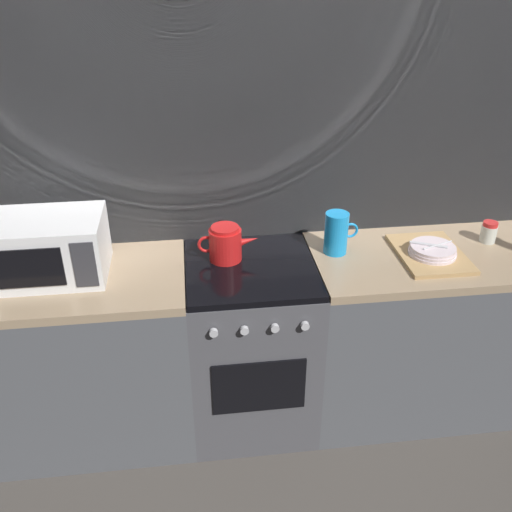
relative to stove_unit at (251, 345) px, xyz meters
name	(u,v)px	position (x,y,z in m)	size (l,w,h in m)	color
ground_plane	(251,411)	(0.00, 0.00, -0.45)	(8.00, 8.00, 0.00)	#47423D
back_wall	(242,178)	(0.00, 0.32, 0.75)	(3.60, 0.05, 2.40)	gray
counter_left	(64,359)	(-0.90, 0.00, 0.00)	(1.20, 0.60, 0.90)	#515459
stove_unit	(251,345)	(0.00, 0.00, 0.00)	(0.60, 0.63, 0.90)	#4C4C51
counter_right	(426,331)	(0.90, 0.00, 0.00)	(1.20, 0.60, 0.90)	#515459
microwave	(51,247)	(-0.86, 0.04, 0.59)	(0.46, 0.35, 0.27)	white
kettle	(226,243)	(-0.11, 0.08, 0.53)	(0.28, 0.15, 0.17)	red
pitcher	(337,233)	(0.41, 0.08, 0.55)	(0.16, 0.11, 0.20)	#198CD8
dish_pile	(431,252)	(0.84, -0.02, 0.47)	(0.30, 0.40, 0.07)	tan
spice_jar	(489,232)	(1.18, 0.09, 0.50)	(0.08, 0.08, 0.10)	silver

